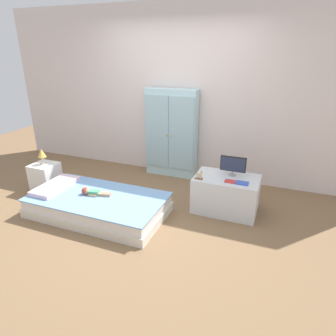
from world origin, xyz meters
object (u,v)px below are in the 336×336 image
Objects in this scene: rocking_horse_toy at (199,175)px; nightstand at (46,177)px; tv_monitor at (233,165)px; doll at (91,192)px; tv_stand at (226,194)px; bed at (98,205)px; wardrobe at (171,134)px; book_red at (230,181)px; table_lamp at (42,154)px; book_blue at (242,183)px.

nightstand is at bearing -174.88° from rocking_horse_toy.
doll is at bearing -154.71° from tv_monitor.
tv_monitor reaches higher than tv_stand.
bed is 1.75m from wardrobe.
table_lamp is at bearing -174.27° from book_red.
nightstand is 2.39m from rocking_horse_toy.
tv_monitor is at bearing 94.11° from book_red.
tv_stand is 0.35m from book_blue.
tv_stand is at bearing -117.14° from tv_monitor.
table_lamp is at bearing -171.61° from tv_stand.
table_lamp is 1.78× the size of book_red.
rocking_horse_toy reaches higher than tv_stand.
bed is 2.12× the size of tv_stand.
bed is at bearing -3.19° from doll.
tv_stand is 6.13× the size of book_red.
book_blue is (0.15, 0.00, 0.00)m from book_red.
tv_monitor is at bearing -34.25° from wardrobe.
tv_stand is at bearing 8.39° from table_lamp.
doll is 1.89m from tv_monitor.
nightstand is (-1.05, 0.31, -0.08)m from doll.
book_blue reaches higher than tv_stand.
rocking_horse_toy is at bearing 5.12° from table_lamp.
rocking_horse_toy is at bearing -170.53° from book_red.
wardrobe reaches higher than tv_monitor.
book_red is at bearing -62.74° from tv_stand.
book_red is 0.87× the size of book_blue.
nightstand is 2.91m from book_blue.
rocking_horse_toy is at bearing 5.12° from nightstand.
rocking_horse_toy is at bearing -173.13° from book_blue.
book_blue reaches higher than book_red.
table_lamp is 0.29× the size of tv_stand.
bed is 4.15× the size of nightstand.
wardrobe reaches higher than bed.
table_lamp is 2.37m from rocking_horse_toy.
nightstand is 2.77m from book_red.
rocking_horse_toy reaches higher than bed.
tv_stand is 0.48m from rocking_horse_toy.
doll is 1.80m from book_red.
book_blue reaches higher than bed.
table_lamp is 2.02m from wardrobe.
rocking_horse_toy is (1.21, 0.52, 0.41)m from bed.
book_red is (0.02, -0.21, -0.15)m from tv_monitor.
nightstand is 2.80m from tv_monitor.
book_red reaches higher than doll.
bed is 1.20m from nightstand.
tv_monitor is 2.16× the size of book_blue.
doll is at bearing -162.46° from book_blue.
tv_stand is (2.68, 0.40, 0.03)m from nightstand.
rocking_horse_toy is (2.36, 0.21, 0.33)m from nightstand.
tv_monitor is at bearing 25.29° from doll.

